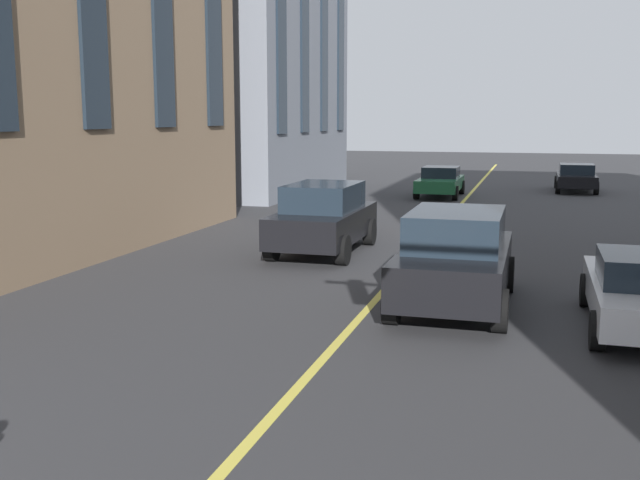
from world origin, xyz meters
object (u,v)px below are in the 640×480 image
car_black_oncoming (324,217)px  car_green_far (440,181)px  car_black_parked_a (455,258)px  car_black_parked_b (576,177)px

car_black_oncoming → car_green_far: bearing=-4.5°
car_green_far → car_black_oncoming: (-15.48, 1.22, 0.27)m
car_black_parked_a → car_green_far: bearing=7.9°
car_black_parked_a → car_black_oncoming: same height
car_black_oncoming → car_black_parked_b: bearing=-20.5°
car_black_parked_a → car_green_far: size_ratio=1.07×
car_black_parked_b → car_black_oncoming: 20.99m
car_black_parked_a → car_green_far: 20.62m
car_black_parked_b → car_green_far: same height
car_black_parked_b → car_black_parked_a: bearing=172.3°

